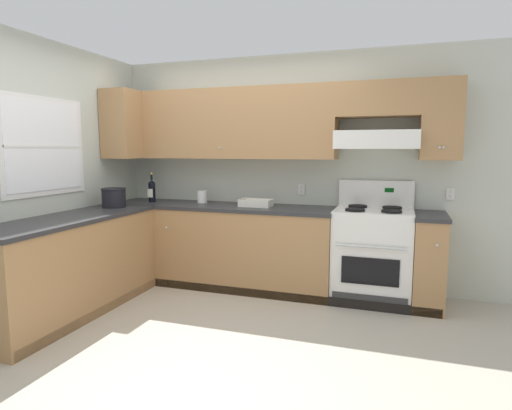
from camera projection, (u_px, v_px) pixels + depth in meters
The scene contains 10 objects.
ground_plane at pixel (192, 330), 3.64m from camera, with size 7.04×7.04×0.00m, color #B2AA99.
wall_back at pixel (285, 153), 4.76m from camera, with size 4.68×0.57×2.55m.
wall_left at pixel (53, 168), 4.18m from camera, with size 0.47×4.00×2.55m.
counter_back_run at pixel (239, 247), 4.76m from camera, with size 3.60×0.65×0.91m.
counter_left_run at pixel (70, 266), 3.97m from camera, with size 0.63×1.91×0.91m.
stove at pixel (372, 254), 4.32m from camera, with size 0.76×0.62×1.20m.
wine_bottle at pixel (152, 190), 5.03m from camera, with size 0.08×0.08×0.34m.
bowl at pixel (256, 204), 4.64m from camera, with size 0.34×0.22×0.08m.
bucket at pixel (114, 197), 4.57m from camera, with size 0.26×0.26×0.20m.
paper_towel_roll at pixel (202, 197), 4.96m from camera, with size 0.11×0.11×0.14m.
Camera 1 is at (1.62, -3.12, 1.52)m, focal length 30.22 mm.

